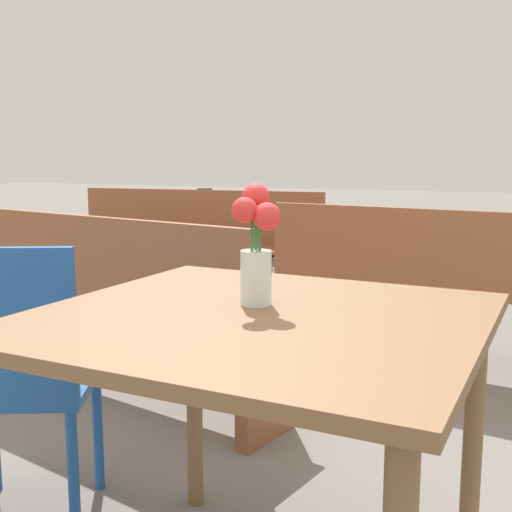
# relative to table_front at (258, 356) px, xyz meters

# --- Properties ---
(table_front) EXTENTS (0.99, 0.95, 0.76)m
(table_front) POSITION_rel_table_front_xyz_m (0.00, 0.00, 0.00)
(table_front) COLOR brown
(table_front) RESTS_ON ground_plane
(flower_vase) EXTENTS (0.11, 0.13, 0.28)m
(flower_vase) POSITION_rel_table_front_xyz_m (-0.04, 0.07, 0.23)
(flower_vase) COLOR silver
(flower_vase) RESTS_ON table_front
(cafe_chair) EXTENTS (0.54, 0.54, 0.87)m
(cafe_chair) POSITION_rel_table_front_xyz_m (-0.78, 0.06, -0.16)
(cafe_chair) COLOR #1E519E
(cafe_chair) RESTS_ON ground_plane
(bench_near) EXTENTS (1.65, 0.68, 0.85)m
(bench_near) POSITION_rel_table_front_xyz_m (-1.13, 1.01, -0.20)
(bench_near) COLOR brown
(bench_near) RESTS_ON ground_plane
(bench_middle) EXTENTS (1.91, 0.62, 0.85)m
(bench_middle) POSITION_rel_table_front_xyz_m (0.15, 1.99, -0.19)
(bench_middle) COLOR brown
(bench_middle) RESTS_ON ground_plane
(bench_far) EXTENTS (2.00, 0.52, 0.85)m
(bench_far) POSITION_rel_table_front_xyz_m (-1.86, 2.97, -0.18)
(bench_far) COLOR brown
(bench_far) RESTS_ON ground_plane
(bicycle) EXTENTS (1.46, 0.79, 0.77)m
(bicycle) POSITION_rel_table_front_xyz_m (-2.60, 4.86, -0.31)
(bicycle) COLOR black
(bicycle) RESTS_ON ground_plane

